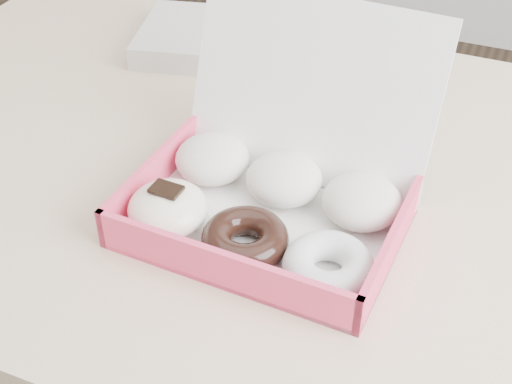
% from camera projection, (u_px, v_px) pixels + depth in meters
% --- Properties ---
extents(table, '(1.20, 0.80, 0.75)m').
position_uv_depth(table, '(244.00, 204.00, 0.98)').
color(table, tan).
rests_on(table, ground).
extents(donut_box, '(0.32, 0.30, 0.22)m').
position_uv_depth(donut_box, '(270.00, 192.00, 0.82)').
color(donut_box, white).
rests_on(donut_box, table).
extents(newspapers, '(0.27, 0.24, 0.04)m').
position_uv_depth(newspapers, '(214.00, 39.00, 1.16)').
color(newspapers, silver).
rests_on(newspapers, table).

